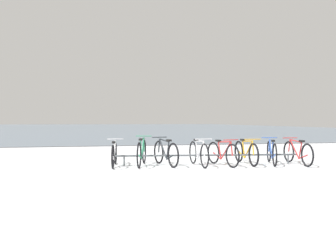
# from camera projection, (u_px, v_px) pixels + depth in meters

# --- Properties ---
(ground) EXTENTS (80.00, 132.00, 0.08)m
(ground) POSITION_uv_depth(u_px,v_px,m) (113.00, 128.00, 60.22)
(ground) COLOR silver
(bike_rack) EXTENTS (5.18, 0.63, 0.31)m
(bike_rack) POSITION_uv_depth(u_px,v_px,m) (208.00, 155.00, 9.56)
(bike_rack) COLOR #4C5156
(bike_rack) RESTS_ON ground
(bicycle_0) EXTENTS (0.46, 1.58, 0.74)m
(bicycle_0) POSITION_uv_depth(u_px,v_px,m) (114.00, 154.00, 9.30)
(bicycle_0) COLOR black
(bicycle_0) RESTS_ON ground
(bicycle_1) EXTENTS (0.57, 1.70, 0.82)m
(bicycle_1) POSITION_uv_depth(u_px,v_px,m) (142.00, 152.00, 9.42)
(bicycle_1) COLOR black
(bicycle_1) RESTS_ON ground
(bicycle_2) EXTENTS (0.53, 1.64, 0.79)m
(bicycle_2) POSITION_uv_depth(u_px,v_px,m) (166.00, 153.00, 9.44)
(bicycle_2) COLOR black
(bicycle_2) RESTS_ON ground
(bicycle_3) EXTENTS (0.46, 1.68, 0.78)m
(bicycle_3) POSITION_uv_depth(u_px,v_px,m) (198.00, 153.00, 9.38)
(bicycle_3) COLOR black
(bicycle_3) RESTS_ON ground
(bicycle_4) EXTENTS (0.51, 1.59, 0.75)m
(bicycle_4) POSITION_uv_depth(u_px,v_px,m) (223.00, 153.00, 9.44)
(bicycle_4) COLOR black
(bicycle_4) RESTS_ON ground
(bicycle_5) EXTENTS (0.46, 1.73, 0.76)m
(bicycle_5) POSITION_uv_depth(u_px,v_px,m) (246.00, 152.00, 9.73)
(bicycle_5) COLOR black
(bicycle_5) RESTS_ON ground
(bicycle_6) EXTENTS (0.67, 1.60, 0.76)m
(bicycle_6) POSITION_uv_depth(u_px,v_px,m) (272.00, 152.00, 9.74)
(bicycle_6) COLOR black
(bicycle_6) RESTS_ON ground
(bicycle_7) EXTENTS (0.46, 1.69, 0.75)m
(bicycle_7) POSITION_uv_depth(u_px,v_px,m) (297.00, 153.00, 9.71)
(bicycle_7) COLOR black
(bicycle_7) RESTS_ON ground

